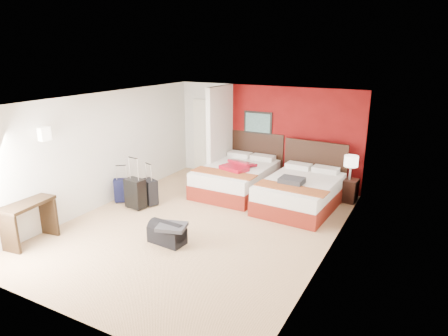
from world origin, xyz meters
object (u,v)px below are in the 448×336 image
Objects in this scene: suitcase_navy at (123,191)px; duffel_bag at (167,234)px; bed_left at (236,179)px; desk at (29,223)px; nightstand at (348,190)px; suitcase_charcoal at (150,193)px; table_lamp at (351,168)px; red_suitcase_open at (238,166)px; suitcase_black at (135,194)px; bed_right at (300,194)px.

duffel_bag is (2.09, -1.17, -0.09)m from suitcase_navy.
desk is at bearing -115.43° from bed_left.
desk is (-4.61, -4.84, 0.13)m from nightstand.
suitcase_charcoal is at bearing -23.85° from suitcase_navy.
table_lamp is at bearing -9.55° from suitcase_navy.
suitcase_black is (-1.56, -1.92, -0.37)m from red_suitcase_open.
bed_right is at bearing -134.63° from table_lamp.
suitcase_black is 0.35m from suitcase_charcoal.
suitcase_charcoal is (-3.89, -2.34, -0.53)m from table_lamp.
bed_left is 2.49m from suitcase_black.
bed_right is 5.45m from desk.
duffel_bag is at bearing -119.20° from nightstand.
table_lamp reaches higher than suitcase_charcoal.
suitcase_charcoal is 1.08× the size of suitcase_navy.
bed_right is 1.24m from nightstand.
duffel_bag is 0.70× the size of desk.
nightstand is at bearing -9.55° from suitcase_navy.
table_lamp reaches higher than suitcase_navy.
nightstand is 0.56× the size of desk.
desk is at bearing -147.34° from duffel_bag.
nightstand is (2.46, 0.75, -0.43)m from red_suitcase_open.
table_lamp is at bearing 52.86° from suitcase_charcoal.
suitcase_charcoal is at bearing 66.52° from desk.
nightstand is at bearing 60.66° from duffel_bag.
suitcase_navy is at bearing 170.08° from suitcase_black.
bed_left reaches higher than nightstand.
bed_left is 2.26× the size of desk.
nightstand reaches higher than suitcase_navy.
desk is at bearing -130.21° from bed_right.
duffel_bag is at bearing -87.16° from bed_left.
red_suitcase_open is at bearing 178.18° from bed_right.
suitcase_black is 1.25× the size of suitcase_navy.
suitcase_charcoal reaches higher than duffel_bag.
suitcase_charcoal is (-3.89, -2.34, 0.01)m from nightstand.
red_suitcase_open is 1.54× the size of table_lamp.
desk is at bearing -133.60° from table_lamp.
suitcase_black is at bearing -125.33° from bed_left.
nightstand is (0.87, 0.88, -0.05)m from bed_right.
suitcase_navy is at bearing 155.12° from duffel_bag.
nightstand is at bearing 40.45° from suitcase_black.
bed_right is at bearing 10.54° from red_suitcase_open.
suitcase_charcoal reaches higher than suitcase_navy.
suitcase_black is at bearing -142.08° from nightstand.
suitcase_navy is at bearing -151.06° from table_lamp.
red_suitcase_open is 2.57m from table_lamp.
red_suitcase_open reaches higher than suitcase_black.
bed_left is 2.52× the size of red_suitcase_open.
red_suitcase_open is 1.62× the size of nightstand.
bed_right is at bearing 47.58° from suitcase_charcoal.
suitcase_navy is (-4.53, -2.51, -0.01)m from nightstand.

